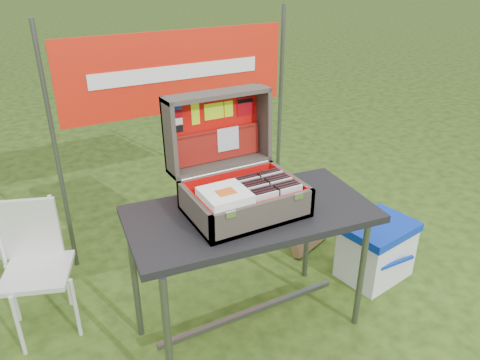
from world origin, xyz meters
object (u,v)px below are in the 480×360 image
suitcase (239,158)px  cardboard_box (306,223)px  table (250,273)px  chair (38,274)px  cooler (376,250)px

suitcase → cardboard_box: suitcase is taller
table → cardboard_box: bearing=41.2°
chair → cooler: bearing=4.6°
table → chair: table is taller
table → suitcase: size_ratio=2.23×
suitcase → cooler: 1.37m
table → cooler: (1.01, 0.04, -0.20)m
table → suitcase: 0.69m
cooler → cardboard_box: bearing=102.3°
table → cooler: bearing=8.3°
cooler → chair: (-2.07, 0.53, 0.19)m
chair → cardboard_box: chair is taller
cooler → chair: 2.14m
cooler → cardboard_box: size_ratio=1.17×
cardboard_box → cooler: bearing=-89.4°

